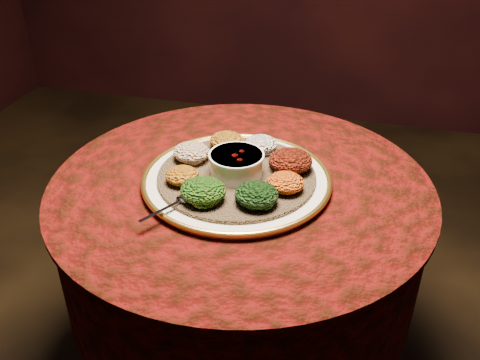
# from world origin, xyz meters

# --- Properties ---
(table) EXTENTS (0.96, 0.96, 0.73)m
(table) POSITION_xyz_m (0.00, 0.00, 0.55)
(table) COLOR black
(table) RESTS_ON ground
(platter) EXTENTS (0.50, 0.50, 0.02)m
(platter) POSITION_xyz_m (-0.01, -0.01, 0.75)
(platter) COLOR silver
(platter) RESTS_ON table
(injera) EXTENTS (0.52, 0.52, 0.01)m
(injera) POSITION_xyz_m (-0.01, -0.01, 0.76)
(injera) COLOR brown
(injera) RESTS_ON platter
(stew_bowl) EXTENTS (0.14, 0.14, 0.06)m
(stew_bowl) POSITION_xyz_m (-0.01, -0.01, 0.79)
(stew_bowl) COLOR white
(stew_bowl) RESTS_ON injera
(spoon) EXTENTS (0.09, 0.13, 0.01)m
(spoon) POSITION_xyz_m (-0.10, -0.16, 0.77)
(spoon) COLOR silver
(spoon) RESTS_ON injera
(portion_ayib) EXTENTS (0.09, 0.08, 0.04)m
(portion_ayib) POSITION_xyz_m (0.02, 0.12, 0.78)
(portion_ayib) COLOR white
(portion_ayib) RESTS_ON injera
(portion_kitfo) EXTENTS (0.11, 0.10, 0.05)m
(portion_kitfo) POSITION_xyz_m (0.12, 0.05, 0.79)
(portion_kitfo) COLOR black
(portion_kitfo) RESTS_ON injera
(portion_tikil) EXTENTS (0.09, 0.08, 0.04)m
(portion_tikil) POSITION_xyz_m (0.12, -0.05, 0.78)
(portion_tikil) COLOR #C47D10
(portion_tikil) RESTS_ON injera
(portion_gomen) EXTENTS (0.10, 0.09, 0.05)m
(portion_gomen) POSITION_xyz_m (0.07, -0.12, 0.79)
(portion_gomen) COLOR black
(portion_gomen) RESTS_ON injera
(portion_mixveg) EXTENTS (0.11, 0.10, 0.05)m
(portion_mixveg) POSITION_xyz_m (-0.05, -0.14, 0.79)
(portion_mixveg) COLOR #9F400A
(portion_mixveg) RESTS_ON injera
(portion_kik) EXTENTS (0.08, 0.08, 0.04)m
(portion_kik) POSITION_xyz_m (-0.12, -0.08, 0.78)
(portion_kik) COLOR #A85D0E
(portion_kik) RESTS_ON injera
(portion_timatim) EXTENTS (0.09, 0.09, 0.05)m
(portion_timatim) POSITION_xyz_m (-0.14, 0.03, 0.78)
(portion_timatim) COLOR #710906
(portion_timatim) RESTS_ON injera
(portion_shiro) EXTENTS (0.09, 0.09, 0.04)m
(portion_shiro) POSITION_xyz_m (-0.07, 0.11, 0.78)
(portion_shiro) COLOR #926811
(portion_shiro) RESTS_ON injera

